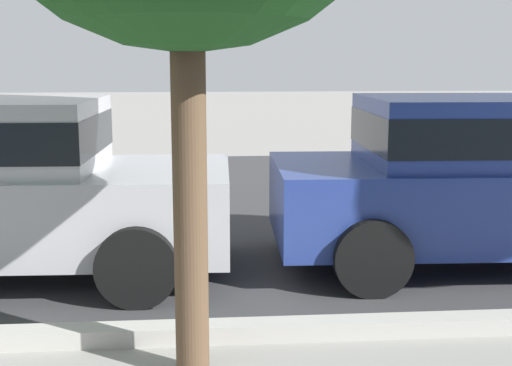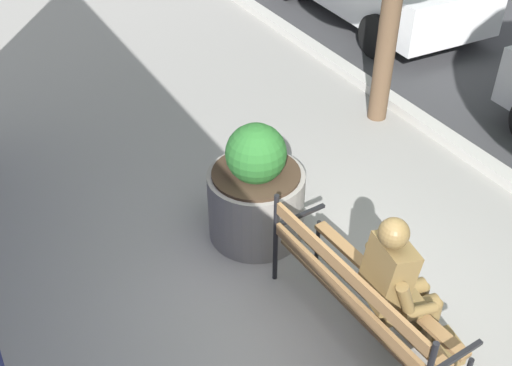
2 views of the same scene
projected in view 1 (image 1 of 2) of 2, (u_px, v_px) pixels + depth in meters
name	position (u px, v px, depth m)	size (l,w,h in m)	color
street_surface	(38.00, 206.00, 9.06)	(60.00, 9.00, 0.01)	#38383A
parked_car_blue	(491.00, 175.00, 6.38)	(4.16, 2.03, 1.56)	navy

